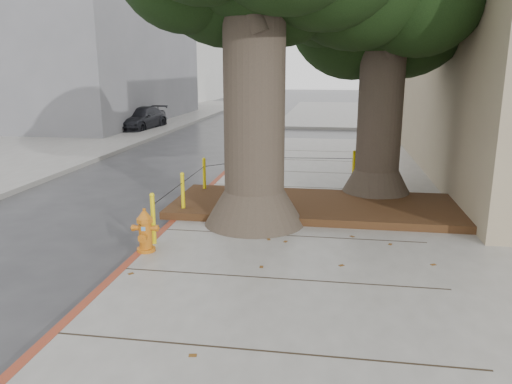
% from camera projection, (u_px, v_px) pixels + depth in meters
% --- Properties ---
extents(ground, '(140.00, 140.00, 0.00)m').
position_uv_depth(ground, '(246.00, 285.00, 7.65)').
color(ground, '#28282B').
rests_on(ground, ground).
extents(sidewalk_far, '(16.00, 20.00, 0.15)m').
position_uv_depth(sidewalk_far, '(403.00, 113.00, 35.47)').
color(sidewalk_far, slate).
rests_on(sidewalk_far, ground).
extents(curb_red, '(0.14, 26.00, 0.16)m').
position_uv_depth(curb_red, '(172.00, 225.00, 10.32)').
color(curb_red, maroon).
rests_on(curb_red, ground).
extents(planter_bed, '(6.40, 2.60, 0.16)m').
position_uv_depth(planter_bed, '(316.00, 206.00, 11.19)').
color(planter_bed, black).
rests_on(planter_bed, sidewalk_main).
extents(building_far_grey, '(12.00, 16.00, 12.00)m').
position_uv_depth(building_far_grey, '(61.00, 20.00, 29.54)').
color(building_far_grey, slate).
rests_on(building_far_grey, ground).
extents(building_far_white, '(12.00, 18.00, 15.00)m').
position_uv_depth(building_far_white, '(160.00, 25.00, 51.51)').
color(building_far_white, silver).
rests_on(building_far_white, ground).
extents(bollard_ring, '(3.79, 5.39, 0.95)m').
position_uv_depth(bollard_ring, '(242.00, 180.00, 11.81)').
color(bollard_ring, yellow).
rests_on(bollard_ring, sidewalk_main).
extents(fire_hydrant, '(0.41, 0.37, 0.77)m').
position_uv_depth(fire_hydrant, '(145.00, 231.00, 8.57)').
color(fire_hydrant, orange).
rests_on(fire_hydrant, sidewalk_main).
extents(car_silver, '(3.25, 1.45, 1.08)m').
position_uv_depth(car_silver, '(410.00, 122.00, 25.49)').
color(car_silver, '#999A9E').
rests_on(car_silver, ground).
extents(car_dark, '(2.05, 4.35, 1.23)m').
position_uv_depth(car_dark, '(140.00, 119.00, 26.31)').
color(car_dark, black).
rests_on(car_dark, ground).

